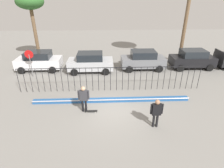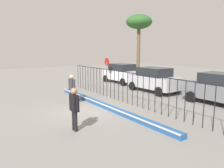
{
  "view_description": "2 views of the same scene",
  "coord_description": "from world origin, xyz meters",
  "views": [
    {
      "loc": [
        -0.47,
        -10.21,
        6.9
      ],
      "look_at": [
        0.05,
        1.42,
        1.22
      ],
      "focal_mm": 29.71,
      "sensor_mm": 36.0,
      "label": 1
    },
    {
      "loc": [
        10.22,
        -5.26,
        3.29
      ],
      "look_at": [
        0.23,
        1.51,
        1.36
      ],
      "focal_mm": 34.71,
      "sensor_mm": 36.0,
      "label": 2
    }
  ],
  "objects": [
    {
      "name": "ground_plane",
      "position": [
        0.0,
        0.0,
        0.0
      ],
      "size": [
        60.0,
        60.0,
        0.0
      ],
      "primitive_type": "plane",
      "color": "gray"
    },
    {
      "name": "camera_operator",
      "position": [
        2.38,
        -1.78,
        1.07
      ],
      "size": [
        0.72,
        0.27,
        1.78
      ],
      "rotation": [
        0.0,
        0.0,
        2.68
      ],
      "color": "black",
      "rests_on": "ground"
    },
    {
      "name": "skateboard",
      "position": [
        -1.37,
        -0.14,
        0.06
      ],
      "size": [
        0.8,
        0.2,
        0.07
      ],
      "rotation": [
        0.0,
        0.0,
        -0.27
      ],
      "color": "black",
      "rests_on": "ground"
    },
    {
      "name": "parked_car_silver",
      "position": [
        -1.79,
        6.83,
        0.97
      ],
      "size": [
        4.3,
        2.12,
        1.9
      ],
      "rotation": [
        0.0,
        0.0,
        -0.0
      ],
      "color": "#B7BABF",
      "rests_on": "ground"
    },
    {
      "name": "stop_sign",
      "position": [
        -7.07,
        5.84,
        1.62
      ],
      "size": [
        0.76,
        0.07,
        2.5
      ],
      "color": "slate",
      "rests_on": "ground"
    },
    {
      "name": "skateboarder",
      "position": [
        -1.8,
        -0.05,
        1.08
      ],
      "size": [
        0.73,
        0.27,
        1.8
      ],
      "rotation": [
        0.0,
        0.0,
        -0.59
      ],
      "color": "black",
      "rests_on": "ground"
    },
    {
      "name": "parked_car_white",
      "position": [
        -6.89,
        7.5,
        0.97
      ],
      "size": [
        4.3,
        2.12,
        1.9
      ],
      "rotation": [
        0.0,
        0.0,
        -0.02
      ],
      "color": "silver",
      "rests_on": "ground"
    },
    {
      "name": "palm_tree_short",
      "position": [
        -7.8,
        10.42,
        6.0
      ],
      "size": [
        2.77,
        2.77,
        6.96
      ],
      "color": "brown",
      "rests_on": "ground"
    },
    {
      "name": "bowl_coping_ledge",
      "position": [
        0.0,
        1.11,
        0.12
      ],
      "size": [
        11.0,
        0.4,
        0.27
      ],
      "color": "#235699",
      "rests_on": "ground"
    },
    {
      "name": "perimeter_fence",
      "position": [
        0.0,
        2.81,
        1.18
      ],
      "size": [
        14.04,
        0.04,
        1.93
      ],
      "color": "black",
      "rests_on": "ground"
    },
    {
      "name": "parked_car_gray",
      "position": [
        3.42,
        7.31,
        0.97
      ],
      "size": [
        4.3,
        2.12,
        1.9
      ],
      "rotation": [
        0.0,
        0.0,
        0.06
      ],
      "color": "slate",
      "rests_on": "ground"
    }
  ]
}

